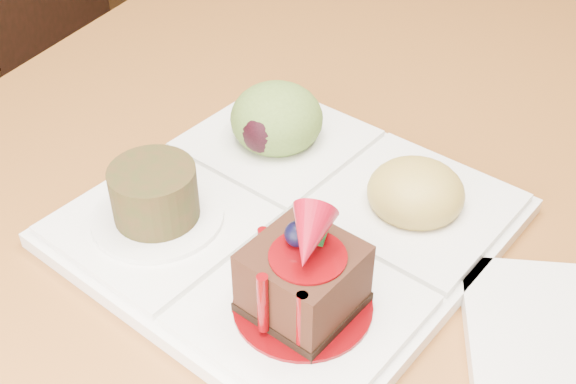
% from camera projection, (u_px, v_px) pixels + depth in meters
% --- Properties ---
extents(dining_table, '(1.00, 1.80, 0.75)m').
position_uv_depth(dining_table, '(547.00, 185.00, 0.67)').
color(dining_table, brown).
rests_on(dining_table, ground).
extents(chair_left, '(0.54, 0.54, 0.95)m').
position_uv_depth(chair_left, '(107.00, 30.00, 1.23)').
color(chair_left, black).
rests_on(chair_left, ground).
extents(sampler_plate, '(0.32, 0.32, 0.10)m').
position_uv_depth(sampler_plate, '(289.00, 203.00, 0.52)').
color(sampler_plate, white).
rests_on(sampler_plate, dining_table).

